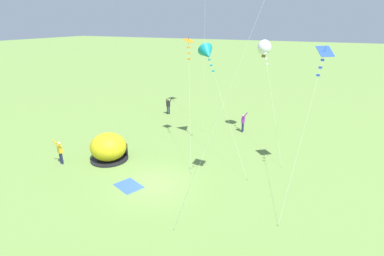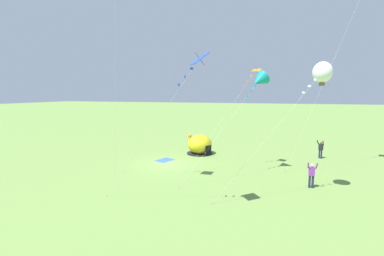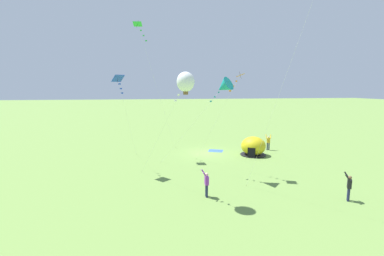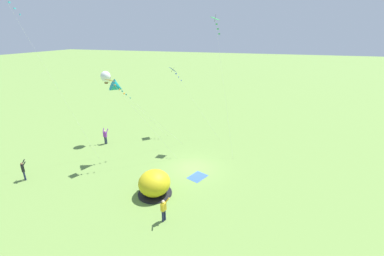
% 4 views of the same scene
% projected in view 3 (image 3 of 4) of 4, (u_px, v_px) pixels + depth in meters
% --- Properties ---
extents(ground_plane, '(300.00, 300.00, 0.00)m').
position_uv_depth(ground_plane, '(206.00, 153.00, 29.58)').
color(ground_plane, olive).
extents(popup_tent, '(2.81, 2.81, 2.10)m').
position_uv_depth(popup_tent, '(253.00, 146.00, 28.52)').
color(popup_tent, gold).
rests_on(popup_tent, ground).
extents(picnic_blanket, '(2.06, 1.84, 0.01)m').
position_uv_depth(picnic_blanket, '(216.00, 151.00, 30.64)').
color(picnic_blanket, '#3359A5').
rests_on(picnic_blanket, ground).
extents(person_with_toddler, '(0.47, 0.68, 1.89)m').
position_uv_depth(person_with_toddler, '(206.00, 183.00, 17.51)').
color(person_with_toddler, '#1E2347').
rests_on(person_with_toddler, ground).
extents(person_flying_kite, '(0.67, 0.72, 1.89)m').
position_uv_depth(person_flying_kite, '(349.00, 186.00, 16.91)').
color(person_flying_kite, '#1E2347').
rests_on(person_flying_kite, ground).
extents(person_arms_raised, '(0.70, 0.59, 1.89)m').
position_uv_depth(person_arms_raised, '(268.00, 142.00, 30.94)').
color(person_arms_raised, '#1E2347').
rests_on(person_arms_raised, ground).
extents(kite_green, '(4.54, 3.81, 14.32)m').
position_uv_depth(kite_green, '(140.00, 30.00, 26.64)').
color(kite_green, silver).
rests_on(kite_green, ground).
extents(kite_white, '(3.76, 6.61, 8.44)m').
position_uv_depth(kite_white, '(186.00, 82.00, 16.24)').
color(kite_white, silver).
rests_on(kite_white, ground).
extents(kite_blue, '(1.46, 6.96, 8.57)m').
position_uv_depth(kite_blue, '(119.00, 82.00, 21.89)').
color(kite_blue, silver).
rests_on(kite_blue, ground).
extents(kite_orange, '(3.15, 5.83, 8.75)m').
position_uv_depth(kite_orange, '(237.00, 80.00, 21.32)').
color(kite_orange, silver).
rests_on(kite_orange, ground).
extents(kite_teal, '(5.94, 5.90, 8.32)m').
position_uv_depth(kite_teal, '(224.00, 87.00, 20.62)').
color(kite_teal, silver).
rests_on(kite_teal, ground).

